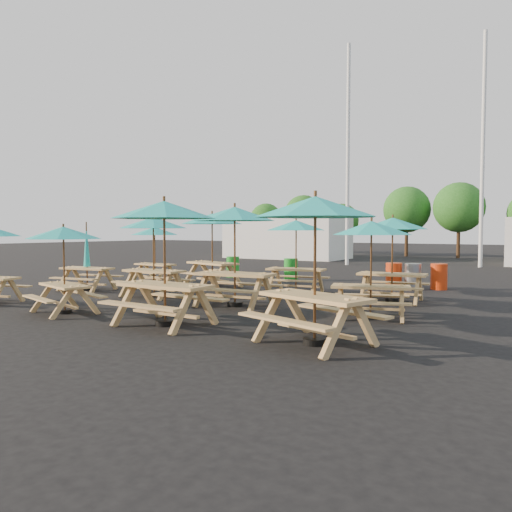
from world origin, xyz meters
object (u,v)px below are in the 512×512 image
Objects in this scene: picnic_unit_5 at (212,224)px; picnic_unit_10 at (371,234)px; picnic_unit_1 at (87,262)px; picnic_unit_2 at (155,235)px; picnic_unit_7 at (235,220)px; picnic_unit_4 at (153,228)px; picnic_unit_9 at (315,217)px; picnic_unit_8 at (296,230)px; waste_bin_2 at (394,276)px; waste_bin_0 at (233,267)px; picnic_unit_6 at (164,218)px; picnic_unit_11 at (393,229)px; waste_bin_3 at (413,276)px; waste_bin_1 at (291,269)px; picnic_unit_3 at (64,238)px; waste_bin_4 at (439,277)px.

picnic_unit_10 is at bearing -8.42° from picnic_unit_5.
picnic_unit_10 is (9.38, 0.01, 0.94)m from picnic_unit_1.
picnic_unit_2 is 6.62m from picnic_unit_7.
picnic_unit_2 is at bearing 130.51° from picnic_unit_4.
picnic_unit_2 is 4.04m from picnic_unit_4.
picnic_unit_9 is (9.45, -2.95, 1.26)m from picnic_unit_1.
picnic_unit_8 is at bearing 41.33° from picnic_unit_4.
picnic_unit_5 is at bearing 88.75° from picnic_unit_4.
picnic_unit_7 is 3.02× the size of waste_bin_2.
picnic_unit_1 is at bearing -102.17° from waste_bin_0.
picnic_unit_7 is at bearing 95.39° from picnic_unit_6.
picnic_unit_11 is at bearing -73.92° from waste_bin_2.
waste_bin_0 is at bearing 177.46° from waste_bin_3.
waste_bin_1 is 4.11m from waste_bin_2.
picnic_unit_5 is 1.12× the size of picnic_unit_11.
picnic_unit_6 is at bearing -90.57° from picnic_unit_7.
picnic_unit_8 is (-0.23, 6.07, -0.24)m from picnic_unit_6.
waste_bin_0 and waste_bin_2 have the same top height.
picnic_unit_1 is 0.94× the size of picnic_unit_4.
picnic_unit_3 is 0.91× the size of picnic_unit_11.
picnic_unit_2 is 0.99× the size of picnic_unit_3.
waste_bin_2 is at bearing 64.09° from picnic_unit_7.
waste_bin_1 is at bearing 43.54° from picnic_unit_2.
picnic_unit_3 is at bearing -59.86° from picnic_unit_2.
waste_bin_2 is (2.20, 6.05, -1.75)m from picnic_unit_7.
picnic_unit_1 is 1.06× the size of picnic_unit_2.
waste_bin_1 is (-4.98, 3.48, -1.53)m from picnic_unit_11.
waste_bin_4 is at bearing 41.93° from picnic_unit_5.
picnic_unit_9 reaches higher than picnic_unit_8.
waste_bin_3 is (0.62, 0.03, 0.00)m from waste_bin_2.
picnic_unit_5 is 6.85m from picnic_unit_6.
picnic_unit_2 is at bearing 132.01° from picnic_unit_3.
picnic_unit_4 is 8.40m from waste_bin_3.
picnic_unit_1 is 2.60× the size of waste_bin_0.
picnic_unit_9 is 3.10× the size of waste_bin_4.
picnic_unit_6 reaches higher than picnic_unit_10.
picnic_unit_5 is 3.05× the size of waste_bin_1.
waste_bin_3 is (-0.27, 3.11, -1.53)m from picnic_unit_11.
waste_bin_3 is at bearing 2.54° from waste_bin_2.
waste_bin_1 is at bearing 138.28° from picnic_unit_11.
waste_bin_2 is (4.09, -0.41, 0.00)m from waste_bin_1.
picnic_unit_7 reaches higher than picnic_unit_11.
picnic_unit_3 is at bearing -118.46° from waste_bin_2.
picnic_unit_1 is 10.52m from waste_bin_3.
picnic_unit_2 is 2.45× the size of waste_bin_0.
picnic_unit_7 reaches higher than picnic_unit_6.
picnic_unit_2 is at bearing -160.22° from waste_bin_2.
picnic_unit_2 is 11.06m from picnic_unit_9.
picnic_unit_4 is at bearing 161.88° from picnic_unit_10.
picnic_unit_3 reaches higher than waste_bin_4.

